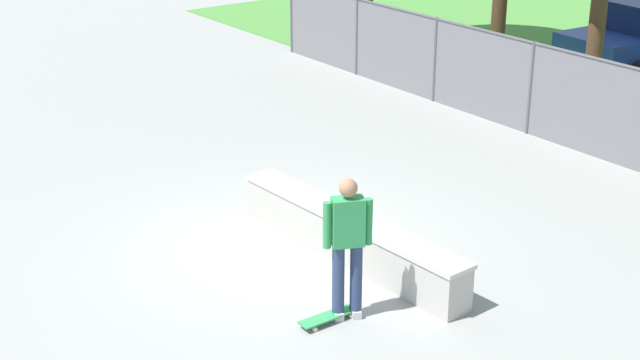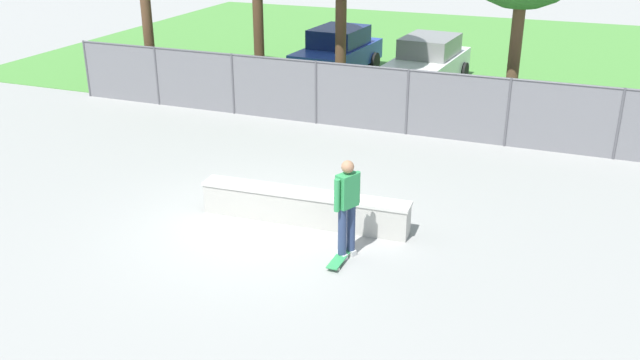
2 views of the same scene
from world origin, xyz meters
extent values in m
plane|color=gray|center=(0.00, 0.00, 0.00)|extent=(80.00, 80.00, 0.00)
cube|color=#478438|center=(0.00, 16.79, 0.01)|extent=(30.14, 20.00, 0.02)
cube|color=#A8A59E|center=(0.84, 0.51, 0.30)|extent=(4.13, 0.65, 0.59)
cube|color=beige|center=(0.84, 0.51, 0.62)|extent=(4.18, 0.69, 0.06)
cube|color=beige|center=(1.99, -0.58, 0.05)|extent=(0.28, 0.21, 0.10)
cube|color=beige|center=(2.08, -0.38, 0.05)|extent=(0.28, 0.21, 0.10)
cylinder|color=navy|center=(2.01, -0.59, 0.54)|extent=(0.15, 0.15, 0.88)
cylinder|color=navy|center=(2.11, -0.39, 0.54)|extent=(0.15, 0.15, 0.88)
cube|color=#2D8C4C|center=(2.06, -0.49, 1.28)|extent=(0.36, 0.44, 0.60)
cylinder|color=#2D8C4C|center=(1.96, -0.72, 1.26)|extent=(0.10, 0.10, 0.58)
cylinder|color=#2D8C4C|center=(2.16, -0.27, 1.26)|extent=(0.10, 0.10, 0.58)
sphere|color=#9E7051|center=(2.06, -0.49, 1.71)|extent=(0.22, 0.22, 0.22)
cube|color=#2D8C4C|center=(2.02, -0.73, 0.08)|extent=(0.21, 0.80, 0.02)
cube|color=#B2B2B7|center=(2.02, -0.46, 0.06)|extent=(0.14, 0.06, 0.02)
cube|color=#B2B2B7|center=(2.02, -1.00, 0.06)|extent=(0.14, 0.06, 0.02)
cylinder|color=silver|center=(2.11, -0.46, 0.03)|extent=(0.03, 0.05, 0.05)
cylinder|color=silver|center=(1.94, -0.46, 0.03)|extent=(0.03, 0.05, 0.05)
cylinder|color=silver|center=(2.10, -1.01, 0.03)|extent=(0.03, 0.05, 0.05)
cylinder|color=silver|center=(1.93, -1.00, 0.03)|extent=(0.03, 0.05, 0.05)
cylinder|color=#4C4C51|center=(-9.07, 6.49, 0.89)|extent=(0.07, 0.07, 1.77)
cylinder|color=#4C4C51|center=(-6.48, 6.49, 0.89)|extent=(0.07, 0.07, 1.77)
cylinder|color=#4C4C51|center=(-3.89, 6.49, 0.89)|extent=(0.07, 0.07, 1.77)
cylinder|color=#4C4C51|center=(-1.30, 6.49, 0.89)|extent=(0.07, 0.07, 1.77)
cylinder|color=#4C4C51|center=(1.30, 6.49, 0.89)|extent=(0.07, 0.07, 1.77)
cylinder|color=#4C4C51|center=(3.89, 6.49, 0.89)|extent=(0.07, 0.07, 1.77)
cylinder|color=#4C4C51|center=(6.48, 6.49, 0.89)|extent=(0.07, 0.07, 1.77)
cylinder|color=#4C4C51|center=(0.00, 6.49, 1.74)|extent=(18.14, 0.05, 0.05)
cube|color=slate|center=(0.00, 6.49, 0.89)|extent=(18.14, 0.01, 1.77)
cylinder|color=#513823|center=(-7.32, 7.45, 2.74)|extent=(0.32, 0.32, 5.48)
cylinder|color=#47301E|center=(-3.95, 8.38, 2.58)|extent=(0.32, 0.32, 5.17)
cylinder|color=#513823|center=(-1.17, 8.09, 1.86)|extent=(0.32, 0.32, 3.73)
cylinder|color=brown|center=(3.75, 7.99, 1.84)|extent=(0.32, 0.32, 3.68)
cube|color=#233D9E|center=(-2.70, 12.01, 0.67)|extent=(2.13, 4.33, 0.70)
cube|color=navy|center=(-2.69, 12.15, 1.34)|extent=(1.76, 2.22, 0.64)
cylinder|color=black|center=(-1.90, 10.64, 0.32)|extent=(0.27, 0.66, 0.64)
cylinder|color=black|center=(-3.70, 10.78, 0.32)|extent=(0.27, 0.66, 0.64)
cylinder|color=black|center=(-1.70, 13.23, 0.32)|extent=(0.27, 0.66, 0.64)
cylinder|color=black|center=(-3.49, 13.37, 0.32)|extent=(0.27, 0.66, 0.64)
cube|color=silver|center=(0.65, 11.58, 0.67)|extent=(2.13, 4.33, 0.70)
cube|color=gray|center=(0.66, 11.73, 1.34)|extent=(1.76, 2.22, 0.64)
cylinder|color=black|center=(1.44, 10.21, 0.32)|extent=(0.27, 0.66, 0.64)
cylinder|color=black|center=(-0.35, 10.36, 0.32)|extent=(0.27, 0.66, 0.64)
cylinder|color=black|center=(1.65, 12.81, 0.32)|extent=(0.27, 0.66, 0.64)
cylinder|color=black|center=(-0.15, 12.95, 0.32)|extent=(0.27, 0.66, 0.64)
camera|label=1|loc=(9.90, -6.73, 5.85)|focal=52.72mm
camera|label=2|loc=(5.54, -10.64, 5.91)|focal=38.54mm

